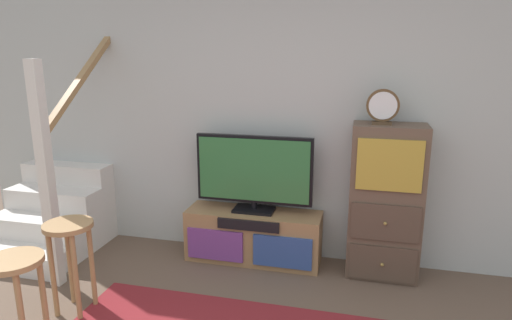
{
  "coord_description": "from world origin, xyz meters",
  "views": [
    {
      "loc": [
        0.61,
        -1.38,
        1.85
      ],
      "look_at": [
        -0.23,
        1.99,
        0.99
      ],
      "focal_mm": 30.89,
      "sensor_mm": 36.0,
      "label": 1
    }
  ],
  "objects_px": {
    "television": "(254,172)",
    "side_cabinet": "(385,202)",
    "desk_clock": "(383,107)",
    "bar_stool_far": "(70,246)",
    "bar_stool_near": "(17,284)",
    "media_console": "(253,236)"
  },
  "relations": [
    {
      "from": "side_cabinet",
      "to": "desk_clock",
      "type": "distance_m",
      "value": 0.79
    },
    {
      "from": "side_cabinet",
      "to": "bar_stool_far",
      "type": "distance_m",
      "value": 2.45
    },
    {
      "from": "desk_clock",
      "to": "bar_stool_near",
      "type": "height_order",
      "value": "desk_clock"
    },
    {
      "from": "side_cabinet",
      "to": "bar_stool_near",
      "type": "height_order",
      "value": "side_cabinet"
    },
    {
      "from": "bar_stool_far",
      "to": "side_cabinet",
      "type": "bearing_deg",
      "value": 26.9
    },
    {
      "from": "desk_clock",
      "to": "bar_stool_near",
      "type": "xyz_separation_m",
      "value": [
        -2.1,
        -1.61,
        -0.93
      ]
    },
    {
      "from": "television",
      "to": "desk_clock",
      "type": "distance_m",
      "value": 1.21
    },
    {
      "from": "television",
      "to": "bar_stool_near",
      "type": "xyz_separation_m",
      "value": [
        -1.05,
        -1.64,
        -0.33
      ]
    },
    {
      "from": "bar_stool_far",
      "to": "bar_stool_near",
      "type": "bearing_deg",
      "value": -88.95
    },
    {
      "from": "television",
      "to": "bar_stool_far",
      "type": "bearing_deg",
      "value": -133.46
    },
    {
      "from": "media_console",
      "to": "television",
      "type": "distance_m",
      "value": 0.6
    },
    {
      "from": "media_console",
      "to": "side_cabinet",
      "type": "distance_m",
      "value": 1.19
    },
    {
      "from": "television",
      "to": "bar_stool_far",
      "type": "distance_m",
      "value": 1.57
    },
    {
      "from": "television",
      "to": "side_cabinet",
      "type": "distance_m",
      "value": 1.13
    },
    {
      "from": "media_console",
      "to": "desk_clock",
      "type": "bearing_deg",
      "value": -0.26
    },
    {
      "from": "media_console",
      "to": "bar_stool_near",
      "type": "height_order",
      "value": "bar_stool_near"
    },
    {
      "from": "side_cabinet",
      "to": "bar_stool_near",
      "type": "distance_m",
      "value": 2.71
    },
    {
      "from": "side_cabinet",
      "to": "television",
      "type": "bearing_deg",
      "value": 179.3
    },
    {
      "from": "television",
      "to": "side_cabinet",
      "type": "height_order",
      "value": "side_cabinet"
    },
    {
      "from": "television",
      "to": "side_cabinet",
      "type": "bearing_deg",
      "value": -0.7
    },
    {
      "from": "bar_stool_near",
      "to": "media_console",
      "type": "bearing_deg",
      "value": 56.88
    },
    {
      "from": "side_cabinet",
      "to": "bar_stool_near",
      "type": "relative_size",
      "value": 1.94
    }
  ]
}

